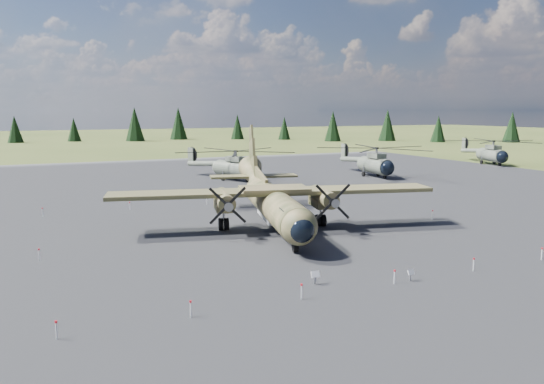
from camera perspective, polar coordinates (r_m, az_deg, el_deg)
name	(u,v)px	position (r m, az deg, el deg)	size (l,w,h in m)	color
ground	(268,237)	(41.90, -0.48, -4.85)	(500.00, 500.00, 0.00)	brown
apron	(225,214)	(51.00, -5.03, -2.42)	(120.00, 120.00, 0.04)	#525357
transport_plane	(272,197)	(45.00, -0.02, -0.57)	(26.91, 24.11, 8.91)	#3C4324
helicopter_near	(234,159)	(74.93, -4.14, 3.55)	(22.08, 22.08, 4.33)	slate
helicopter_mid	(375,156)	(80.41, 11.01, 3.85)	(19.14, 21.50, 4.48)	slate
helicopter_far	(492,147)	(105.22, 22.57, 4.46)	(21.79, 22.33, 4.48)	slate
info_placard_left	(315,276)	(30.72, 4.67, -8.96)	(0.52, 0.26, 0.80)	gray
info_placard_right	(411,273)	(32.30, 14.70, -8.46)	(0.46, 0.24, 0.70)	gray
barrier_fence	(263,231)	(41.54, -1.02, -4.25)	(33.12, 29.62, 0.85)	white
treeline	(298,171)	(44.36, 2.79, 2.27)	(288.07, 296.19, 10.97)	black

